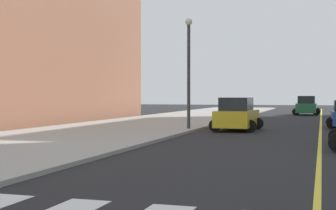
# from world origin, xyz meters

# --- Properties ---
(sidewalk_kerb_west) EXTENTS (10.00, 120.00, 0.15)m
(sidewalk_kerb_west) POSITION_xyz_m (-12.20, 20.00, 0.07)
(sidewalk_kerb_west) COLOR #9E9B93
(sidewalk_kerb_west) RESTS_ON ground
(lane_divider_paint) EXTENTS (0.16, 80.00, 0.01)m
(lane_divider_paint) POSITION_xyz_m (0.00, 40.00, 0.01)
(lane_divider_paint) COLOR yellow
(lane_divider_paint) RESTS_ON ground
(car_yellow_second) EXTENTS (2.95, 4.64, 2.05)m
(car_yellow_second) POSITION_xyz_m (-4.96, 27.52, 0.96)
(car_yellow_second) COLOR gold
(car_yellow_second) RESTS_ON ground
(car_green_fifth) EXTENTS (2.98, 4.73, 2.10)m
(car_green_fifth) POSITION_xyz_m (-1.54, 54.13, 0.98)
(car_green_fifth) COLOR #236B42
(car_green_fifth) RESTS_ON ground
(street_lamp) EXTENTS (0.44, 0.44, 6.74)m
(street_lamp) POSITION_xyz_m (-7.72, 26.28, 4.17)
(street_lamp) COLOR #38383D
(street_lamp) RESTS_ON sidewalk_kerb_west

